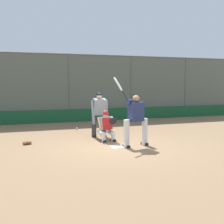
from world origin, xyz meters
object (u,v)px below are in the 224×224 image
at_px(catcher_behind_plate, 107,125).
at_px(umpire_home, 99,114).
at_px(batter_at_plate, 136,119).
at_px(fielding_glove_on_dirt, 27,143).
at_px(spare_bat_near_backstop, 77,128).

distance_m(catcher_behind_plate, umpire_home, 0.97).
xyz_separation_m(batter_at_plate, catcher_behind_plate, (0.58, -1.20, -0.35)).
relative_size(batter_at_plate, fielding_glove_on_dirt, 7.12).
bearing_deg(spare_bat_near_backstop, catcher_behind_plate, 24.13).
bearing_deg(fielding_glove_on_dirt, batter_at_plate, 154.89).
relative_size(catcher_behind_plate, spare_bat_near_backstop, 1.35).
bearing_deg(fielding_glove_on_dirt, catcher_behind_plate, 172.60).
bearing_deg(umpire_home, fielding_glove_on_dirt, 11.63).
distance_m(umpire_home, fielding_glove_on_dirt, 2.93).
xyz_separation_m(batter_at_plate, umpire_home, (0.56, -2.10, -0.01)).
height_order(catcher_behind_plate, umpire_home, umpire_home).
bearing_deg(umpire_home, catcher_behind_plate, 89.21).
bearing_deg(catcher_behind_plate, batter_at_plate, 109.18).
distance_m(batter_at_plate, catcher_behind_plate, 1.37).
bearing_deg(batter_at_plate, catcher_behind_plate, -77.61).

